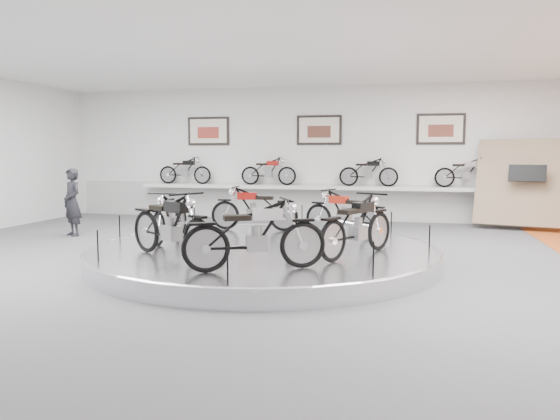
% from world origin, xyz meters
% --- Properties ---
extents(floor, '(16.00, 16.00, 0.00)m').
position_xyz_m(floor, '(0.00, 0.00, 0.00)').
color(floor, '#545457').
rests_on(floor, ground).
extents(ceiling, '(16.00, 16.00, 0.00)m').
position_xyz_m(ceiling, '(0.00, 0.00, 4.00)').
color(ceiling, white).
rests_on(ceiling, wall_back).
extents(wall_back, '(16.00, 0.00, 16.00)m').
position_xyz_m(wall_back, '(0.00, 7.00, 2.00)').
color(wall_back, white).
rests_on(wall_back, floor).
extents(dado_band, '(15.68, 0.04, 1.10)m').
position_xyz_m(dado_band, '(0.00, 6.98, 0.55)').
color(dado_band, '#BCBCBA').
rests_on(dado_band, floor).
extents(display_platform, '(6.40, 6.40, 0.30)m').
position_xyz_m(display_platform, '(0.00, 0.30, 0.15)').
color(display_platform, silver).
rests_on(display_platform, floor).
extents(platform_rim, '(6.40, 6.40, 0.10)m').
position_xyz_m(platform_rim, '(0.00, 0.30, 0.27)').
color(platform_rim, '#B2B2BA').
rests_on(platform_rim, display_platform).
extents(shelf, '(11.00, 0.55, 0.10)m').
position_xyz_m(shelf, '(0.00, 6.70, 1.00)').
color(shelf, silver).
rests_on(shelf, wall_back).
extents(poster_left, '(1.35, 0.06, 0.88)m').
position_xyz_m(poster_left, '(-3.50, 6.96, 2.70)').
color(poster_left, silver).
rests_on(poster_left, wall_back).
extents(poster_center, '(1.35, 0.06, 0.88)m').
position_xyz_m(poster_center, '(0.00, 6.96, 2.70)').
color(poster_center, silver).
rests_on(poster_center, wall_back).
extents(poster_right, '(1.35, 0.06, 0.88)m').
position_xyz_m(poster_right, '(3.50, 6.96, 2.70)').
color(poster_right, silver).
rests_on(poster_right, wall_back).
extents(display_panel, '(2.56, 1.52, 2.30)m').
position_xyz_m(display_panel, '(5.60, 6.10, 1.25)').
color(display_panel, '#92715D').
rests_on(display_panel, floor).
extents(shelf_bike_a, '(1.22, 0.43, 0.73)m').
position_xyz_m(shelf_bike_a, '(-4.20, 6.70, 1.42)').
color(shelf_bike_a, black).
rests_on(shelf_bike_a, shelf).
extents(shelf_bike_b, '(1.22, 0.43, 0.73)m').
position_xyz_m(shelf_bike_b, '(-1.50, 6.70, 1.42)').
color(shelf_bike_b, maroon).
rests_on(shelf_bike_b, shelf).
extents(shelf_bike_c, '(1.22, 0.43, 0.73)m').
position_xyz_m(shelf_bike_c, '(1.50, 6.70, 1.42)').
color(shelf_bike_c, black).
rests_on(shelf_bike_c, shelf).
extents(shelf_bike_d, '(1.22, 0.43, 0.73)m').
position_xyz_m(shelf_bike_d, '(4.20, 6.70, 1.42)').
color(shelf_bike_d, silver).
rests_on(shelf_bike_d, shelf).
extents(bike_a, '(1.74, 1.22, 0.97)m').
position_xyz_m(bike_a, '(1.33, 1.89, 0.78)').
color(bike_a, '#A82213').
rests_on(bike_a, display_platform).
extents(bike_b, '(1.70, 0.64, 0.99)m').
position_xyz_m(bike_b, '(-0.73, 2.28, 0.79)').
color(bike_b, maroon).
rests_on(bike_b, display_platform).
extents(bike_c, '(0.73, 1.71, 0.98)m').
position_xyz_m(bike_c, '(-1.97, 0.54, 0.79)').
color(bike_c, black).
rests_on(bike_c, display_platform).
extents(bike_d, '(1.94, 1.57, 1.11)m').
position_xyz_m(bike_d, '(-1.20, -1.13, 0.85)').
color(bike_d, black).
rests_on(bike_d, display_platform).
extents(bike_e, '(1.91, 1.37, 1.07)m').
position_xyz_m(bike_e, '(0.39, -1.74, 0.83)').
color(bike_e, silver).
rests_on(bike_e, display_platform).
extents(bike_f, '(1.38, 1.86, 1.04)m').
position_xyz_m(bike_f, '(1.76, -0.27, 0.82)').
color(bike_f, black).
rests_on(bike_f, display_platform).
extents(visitor, '(0.72, 0.65, 1.65)m').
position_xyz_m(visitor, '(-5.37, 2.43, 0.83)').
color(visitor, black).
rests_on(visitor, floor).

